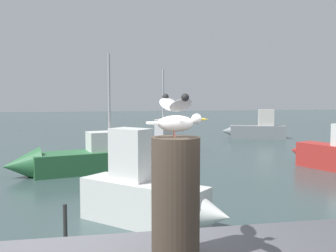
{
  "coord_description": "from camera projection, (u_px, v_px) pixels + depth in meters",
  "views": [
    {
      "loc": [
        0.3,
        -2.94,
        2.62
      ],
      "look_at": [
        0.82,
        -0.3,
        2.4
      ],
      "focal_mm": 42.56,
      "sensor_mm": 36.0,
      "label": 1
    }
  ],
  "objects": [
    {
      "name": "boat_navy",
      "position": [
        160.0,
        143.0,
        17.12
      ],
      "size": [
        2.45,
        2.94,
        3.7
      ],
      "color": "navy",
      "rests_on": "ground_plane"
    },
    {
      "name": "boat_grey",
      "position": [
        255.0,
        130.0,
        23.78
      ],
      "size": [
        3.79,
        1.7,
        1.73
      ],
      "color": "gray",
      "rests_on": "ground_plane"
    },
    {
      "name": "boat_green",
      "position": [
        82.0,
        159.0,
        13.32
      ],
      "size": [
        5.29,
        2.43,
        4.17
      ],
      "color": "#2D6B3D",
      "rests_on": "ground_plane"
    },
    {
      "name": "mooring_post",
      "position": [
        176.0,
        199.0,
        2.49
      ],
      "size": [
        0.3,
        0.3,
        0.78
      ],
      "primitive_type": "cylinder",
      "color": "#382D23",
      "rests_on": "harbor_quay"
    },
    {
      "name": "seagull",
      "position": [
        176.0,
        116.0,
        2.45
      ],
      "size": [
        0.39,
        0.62,
        0.27
      ],
      "color": "#C67460",
      "rests_on": "mooring_post"
    },
    {
      "name": "boat_white",
      "position": [
        149.0,
        197.0,
        7.86
      ],
      "size": [
        2.85,
        2.85,
        1.94
      ],
      "color": "silver",
      "rests_on": "ground_plane"
    }
  ]
}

